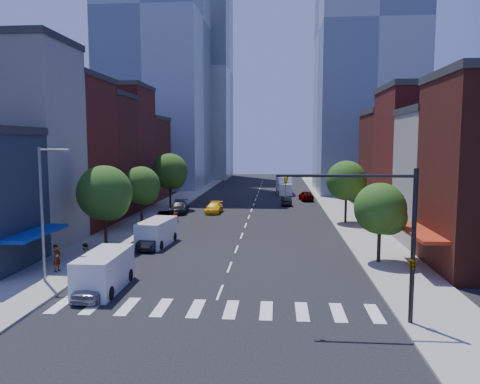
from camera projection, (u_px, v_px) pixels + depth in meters
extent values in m
plane|color=black|center=(220.00, 292.00, 29.54)|extent=(220.00, 220.00, 0.00)
cube|color=gray|center=(170.00, 205.00, 70.17)|extent=(5.00, 120.00, 0.15)
cube|color=gray|center=(338.00, 207.00, 68.19)|extent=(5.00, 120.00, 0.15)
cube|color=silver|center=(214.00, 309.00, 26.57)|extent=(19.00, 3.00, 0.01)
cube|color=silver|center=(5.00, 147.00, 42.15)|extent=(12.00, 8.00, 18.00)
cube|color=maroon|center=(51.00, 156.00, 50.68)|extent=(12.00, 9.00, 16.00)
cube|color=#4D1C13|center=(83.00, 158.00, 59.16)|extent=(12.00, 8.00, 15.00)
cube|color=maroon|center=(107.00, 149.00, 67.48)|extent=(12.00, 9.00, 17.00)
cube|color=#4D1C13|center=(128.00, 160.00, 77.10)|extent=(12.00, 10.00, 13.00)
cube|color=silver|center=(471.00, 181.00, 42.10)|extent=(12.00, 8.00, 12.00)
cube|color=maroon|center=(438.00, 160.00, 50.87)|extent=(12.00, 10.00, 15.00)
cube|color=#4D1C13|center=(412.00, 165.00, 60.88)|extent=(12.00, 10.00, 13.00)
cube|color=#8C99A8|center=(155.00, 19.00, 96.96)|extent=(20.00, 22.00, 70.00)
cube|color=#9EA5AD|center=(368.00, 30.00, 86.22)|extent=(18.00, 20.00, 60.00)
cube|color=#8C99A8|center=(368.00, 9.00, 107.64)|extent=(22.00, 22.00, 80.00)
cube|color=#9EA5AD|center=(196.00, 71.00, 122.16)|extent=(18.00, 18.00, 56.00)
cylinder|color=black|center=(413.00, 247.00, 23.81)|extent=(0.24, 0.24, 8.00)
cylinder|color=black|center=(345.00, 176.00, 23.70)|extent=(7.00, 0.16, 0.16)
imported|color=gold|center=(286.00, 187.00, 24.00)|extent=(0.22, 0.18, 1.10)
imported|color=gold|center=(413.00, 262.00, 23.89)|extent=(0.48, 2.24, 0.90)
cylinder|color=slate|center=(42.00, 215.00, 30.99)|extent=(0.20, 0.20, 9.00)
cylinder|color=slate|center=(54.00, 150.00, 30.46)|extent=(2.00, 0.14, 0.14)
cube|color=slate|center=(67.00, 151.00, 30.39)|extent=(0.50, 0.25, 0.18)
cylinder|color=black|center=(106.00, 226.00, 41.13)|extent=(0.28, 0.28, 3.92)
sphere|color=#1F4513|center=(104.00, 193.00, 40.82)|extent=(4.80, 4.80, 4.80)
sphere|color=#1F4513|center=(110.00, 201.00, 40.55)|extent=(3.36, 3.36, 3.36)
cylinder|color=black|center=(142.00, 210.00, 52.05)|extent=(0.28, 0.28, 3.64)
sphere|color=#1F4513|center=(141.00, 185.00, 51.76)|extent=(4.20, 4.20, 4.20)
sphere|color=#1F4513|center=(146.00, 191.00, 51.49)|extent=(2.94, 2.94, 2.94)
cylinder|color=black|center=(170.00, 193.00, 65.90)|extent=(0.28, 0.28, 4.20)
sphere|color=#1F4513|center=(170.00, 171.00, 65.56)|extent=(5.00, 5.00, 5.00)
sphere|color=#1F4513|center=(174.00, 177.00, 65.30)|extent=(3.50, 3.50, 3.50)
cylinder|color=black|center=(379.00, 241.00, 36.36)|extent=(0.28, 0.28, 3.36)
sphere|color=#1F4513|center=(380.00, 209.00, 36.10)|extent=(4.00, 4.00, 4.00)
sphere|color=#1F4513|center=(389.00, 217.00, 35.81)|extent=(2.80, 2.80, 2.80)
cylinder|color=black|center=(346.00, 206.00, 54.17)|extent=(0.28, 0.28, 3.92)
sphere|color=#1F4513|center=(346.00, 181.00, 53.86)|extent=(4.60, 4.60, 4.60)
sphere|color=#1F4513|center=(352.00, 187.00, 53.59)|extent=(3.22, 3.22, 3.22)
imported|color=#A1A2A6|center=(96.00, 285.00, 28.64)|extent=(1.78, 4.32, 1.47)
imported|color=black|center=(153.00, 241.00, 41.67)|extent=(1.98, 4.51, 1.44)
imported|color=#999999|center=(164.00, 218.00, 53.93)|extent=(2.46, 5.31, 1.47)
imported|color=black|center=(179.00, 207.00, 62.40)|extent=(2.65, 5.63, 1.59)
cube|color=silver|center=(104.00, 271.00, 30.01)|extent=(2.34, 5.72, 2.39)
cube|color=black|center=(91.00, 276.00, 27.83)|extent=(2.12, 1.16, 1.02)
cylinder|color=black|center=(76.00, 293.00, 28.25)|extent=(0.29, 0.87, 0.87)
cylinder|color=black|center=(110.00, 293.00, 28.11)|extent=(0.29, 0.87, 0.87)
cylinder|color=black|center=(100.00, 275.00, 32.09)|extent=(0.29, 0.87, 0.87)
cylinder|color=black|center=(129.00, 275.00, 31.95)|extent=(0.29, 0.87, 0.87)
cube|color=white|center=(157.00, 232.00, 43.17)|extent=(2.77, 5.72, 2.32)
cube|color=black|center=(148.00, 233.00, 41.09)|extent=(2.15, 1.31, 0.99)
cylinder|color=black|center=(139.00, 244.00, 41.60)|extent=(0.36, 0.86, 0.84)
cylinder|color=black|center=(160.00, 245.00, 41.24)|extent=(0.36, 0.86, 0.84)
cylinder|color=black|center=(154.00, 236.00, 45.27)|extent=(0.36, 0.86, 0.84)
cylinder|color=black|center=(174.00, 237.00, 44.91)|extent=(0.36, 0.86, 0.84)
imported|color=yellow|center=(214.00, 208.00, 62.62)|extent=(2.12, 4.87, 1.39)
imported|color=black|center=(286.00, 201.00, 70.18)|extent=(1.62, 4.07, 1.32)
imported|color=#999999|center=(306.00, 196.00, 75.74)|extent=(2.47, 4.93, 1.61)
cube|color=white|center=(284.00, 185.00, 85.87)|extent=(2.89, 6.81, 3.28)
cube|color=white|center=(285.00, 190.00, 82.05)|extent=(2.37, 1.99, 2.05)
cylinder|color=black|center=(279.00, 193.00, 82.95)|extent=(0.37, 0.94, 0.92)
cylinder|color=black|center=(291.00, 193.00, 82.92)|extent=(0.37, 0.94, 0.92)
cylinder|color=black|center=(277.00, 190.00, 87.54)|extent=(0.37, 0.94, 0.92)
cylinder|color=black|center=(289.00, 190.00, 87.50)|extent=(0.37, 0.94, 0.92)
imported|color=#999999|center=(57.00, 258.00, 33.70)|extent=(0.59, 0.79, 1.97)
imported|color=#999999|center=(85.00, 256.00, 34.33)|extent=(0.86, 1.03, 1.94)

